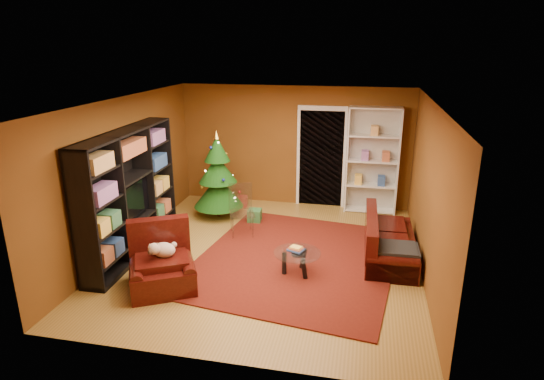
% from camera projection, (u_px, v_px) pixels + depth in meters
% --- Properties ---
extents(floor, '(5.00, 5.50, 0.05)m').
position_uv_depth(floor, '(267.00, 257.00, 7.73)').
color(floor, olive).
rests_on(floor, ground).
extents(ceiling, '(5.00, 5.50, 0.05)m').
position_uv_depth(ceiling, '(267.00, 100.00, 6.91)').
color(ceiling, silver).
rests_on(ceiling, wall_back).
extents(wall_back, '(5.00, 0.05, 2.60)m').
position_uv_depth(wall_back, '(294.00, 146.00, 9.91)').
color(wall_back, brown).
rests_on(wall_back, ground).
extents(wall_left, '(0.05, 5.50, 2.60)m').
position_uv_depth(wall_left, '(124.00, 174.00, 7.81)').
color(wall_left, brown).
rests_on(wall_left, ground).
extents(wall_right, '(0.05, 5.50, 2.60)m').
position_uv_depth(wall_right, '(431.00, 193.00, 6.83)').
color(wall_right, brown).
rests_on(wall_right, ground).
extents(doorway, '(1.06, 0.60, 2.16)m').
position_uv_depth(doorway, '(321.00, 159.00, 9.82)').
color(doorway, black).
rests_on(doorway, floor).
extents(rug, '(3.59, 4.04, 0.02)m').
position_uv_depth(rug, '(296.00, 259.00, 7.58)').
color(rug, '#5B170E').
rests_on(rug, floor).
extents(media_unit, '(0.50, 2.77, 2.12)m').
position_uv_depth(media_unit, '(130.00, 194.00, 7.55)').
color(media_unit, black).
rests_on(media_unit, floor).
extents(christmas_tree, '(1.09, 1.09, 1.82)m').
position_uv_depth(christmas_tree, '(218.00, 175.00, 9.24)').
color(christmas_tree, '#10410E').
rests_on(christmas_tree, floor).
extents(gift_box_green, '(0.28, 0.28, 0.26)m').
position_uv_depth(gift_box_green, '(255.00, 216.00, 9.15)').
color(gift_box_green, '#2C6A32').
rests_on(gift_box_green, floor).
extents(gift_box_red, '(0.26, 0.26, 0.23)m').
position_uv_depth(gift_box_red, '(242.00, 201.00, 10.03)').
color(gift_box_red, maroon).
rests_on(gift_box_red, floor).
extents(white_bookshelf, '(1.06, 0.38, 2.28)m').
position_uv_depth(white_bookshelf, '(372.00, 161.00, 9.45)').
color(white_bookshelf, white).
rests_on(white_bookshelf, floor).
extents(armchair, '(1.35, 1.35, 0.78)m').
position_uv_depth(armchair, '(162.00, 264.00, 6.61)').
color(armchair, black).
rests_on(armchair, rug).
extents(dog, '(0.49, 0.45, 0.25)m').
position_uv_depth(dog, '(164.00, 250.00, 6.61)').
color(dog, beige).
rests_on(dog, armchair).
extents(sofa, '(0.82, 1.79, 0.76)m').
position_uv_depth(sofa, '(390.00, 237.00, 7.52)').
color(sofa, black).
rests_on(sofa, rug).
extents(coffee_table, '(0.94, 0.94, 0.46)m').
position_uv_depth(coffee_table, '(297.00, 263.00, 7.06)').
color(coffee_table, gray).
rests_on(coffee_table, rug).
extents(acrylic_chair, '(0.59, 0.62, 0.87)m').
position_uv_depth(acrylic_chair, '(242.00, 214.00, 8.41)').
color(acrylic_chair, '#66605B').
rests_on(acrylic_chair, rug).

